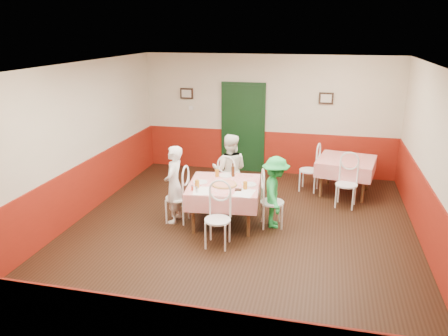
% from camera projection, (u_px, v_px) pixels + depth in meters
% --- Properties ---
extents(floor, '(7.00, 7.00, 0.00)m').
position_uv_depth(floor, '(239.00, 233.00, 7.49)').
color(floor, black).
rests_on(floor, ground).
extents(ceiling, '(7.00, 7.00, 0.00)m').
position_uv_depth(ceiling, '(241.00, 67.00, 6.63)').
color(ceiling, white).
rests_on(ceiling, back_wall).
extents(back_wall, '(6.00, 0.10, 2.80)m').
position_uv_depth(back_wall, '(269.00, 115.00, 10.31)').
color(back_wall, beige).
rests_on(back_wall, ground).
extents(front_wall, '(6.00, 0.10, 2.80)m').
position_uv_depth(front_wall, '(162.00, 264.00, 3.82)').
color(front_wall, beige).
rests_on(front_wall, ground).
extents(left_wall, '(0.10, 7.00, 2.80)m').
position_uv_depth(left_wall, '(73.00, 144.00, 7.72)').
color(left_wall, beige).
rests_on(left_wall, ground).
extents(right_wall, '(0.10, 7.00, 2.80)m').
position_uv_depth(right_wall, '(440.00, 168.00, 6.41)').
color(right_wall, beige).
rests_on(right_wall, ground).
extents(wainscot_back, '(6.00, 0.03, 1.00)m').
position_uv_depth(wainscot_back, '(267.00, 152.00, 10.57)').
color(wainscot_back, maroon).
rests_on(wainscot_back, ground).
extents(wainscot_left, '(0.03, 7.00, 1.00)m').
position_uv_depth(wainscot_left, '(79.00, 192.00, 7.99)').
color(wainscot_left, maroon).
rests_on(wainscot_left, ground).
extents(wainscot_right, '(0.03, 7.00, 1.00)m').
position_uv_depth(wainscot_right, '(430.00, 224.00, 6.69)').
color(wainscot_right, maroon).
rests_on(wainscot_right, ground).
extents(door, '(0.96, 0.06, 2.10)m').
position_uv_depth(door, '(243.00, 129.00, 10.50)').
color(door, black).
rests_on(door, ground).
extents(picture_left, '(0.32, 0.03, 0.26)m').
position_uv_depth(picture_left, '(187.00, 93.00, 10.56)').
color(picture_left, black).
rests_on(picture_left, back_wall).
extents(picture_right, '(0.32, 0.03, 0.26)m').
position_uv_depth(picture_right, '(326.00, 98.00, 9.84)').
color(picture_right, black).
rests_on(picture_right, back_wall).
extents(thermostat, '(0.10, 0.03, 0.10)m').
position_uv_depth(thermostat, '(191.00, 108.00, 10.64)').
color(thermostat, white).
rests_on(thermostat, back_wall).
extents(main_table, '(1.35, 1.35, 0.77)m').
position_uv_depth(main_table, '(224.00, 204.00, 7.77)').
color(main_table, red).
rests_on(main_table, ground).
extents(second_table, '(1.30, 1.30, 0.77)m').
position_uv_depth(second_table, '(345.00, 176.00, 9.22)').
color(second_table, red).
rests_on(second_table, ground).
extents(chair_left, '(0.42, 0.42, 0.90)m').
position_uv_depth(chair_left, '(177.00, 198.00, 7.85)').
color(chair_left, white).
rests_on(chair_left, ground).
extents(chair_right, '(0.51, 0.51, 0.90)m').
position_uv_depth(chair_right, '(272.00, 202.00, 7.65)').
color(chair_right, white).
rests_on(chair_right, ground).
extents(chair_far, '(0.48, 0.48, 0.90)m').
position_uv_depth(chair_far, '(229.00, 184.00, 8.55)').
color(chair_far, white).
rests_on(chair_far, ground).
extents(chair_near, '(0.42, 0.42, 0.90)m').
position_uv_depth(chair_near, '(218.00, 220.00, 6.94)').
color(chair_near, white).
rests_on(chair_near, ground).
extents(chair_second_a, '(0.49, 0.49, 0.90)m').
position_uv_depth(chair_second_a, '(309.00, 170.00, 9.36)').
color(chair_second_a, white).
rests_on(chair_second_a, ground).
extents(chair_second_b, '(0.49, 0.49, 0.90)m').
position_uv_depth(chair_second_b, '(346.00, 185.00, 8.50)').
color(chair_second_b, white).
rests_on(chair_second_b, ground).
extents(pizza, '(0.47, 0.47, 0.03)m').
position_uv_depth(pizza, '(224.00, 184.00, 7.57)').
color(pizza, '#B74723').
rests_on(pizza, main_table).
extents(plate_left, '(0.28, 0.28, 0.01)m').
position_uv_depth(plate_left, '(200.00, 182.00, 7.71)').
color(plate_left, white).
rests_on(plate_left, main_table).
extents(plate_right, '(0.28, 0.28, 0.01)m').
position_uv_depth(plate_right, '(249.00, 184.00, 7.60)').
color(plate_right, white).
rests_on(plate_right, main_table).
extents(plate_far, '(0.28, 0.28, 0.01)m').
position_uv_depth(plate_far, '(226.00, 176.00, 8.05)').
color(plate_far, white).
rests_on(plate_far, main_table).
extents(glass_a, '(0.08, 0.08, 0.14)m').
position_uv_depth(glass_a, '(197.00, 184.00, 7.43)').
color(glass_a, '#BF7219').
rests_on(glass_a, main_table).
extents(glass_b, '(0.08, 0.08, 0.13)m').
position_uv_depth(glass_b, '(245.00, 185.00, 7.38)').
color(glass_b, '#BF7219').
rests_on(glass_b, main_table).
extents(glass_c, '(0.08, 0.08, 0.13)m').
position_uv_depth(glass_c, '(217.00, 173.00, 8.01)').
color(glass_c, '#BF7219').
rests_on(glass_c, main_table).
extents(beer_bottle, '(0.07, 0.07, 0.23)m').
position_uv_depth(beer_bottle, '(233.00, 171.00, 8.00)').
color(beer_bottle, '#381C0A').
rests_on(beer_bottle, main_table).
extents(shaker_a, '(0.04, 0.04, 0.09)m').
position_uv_depth(shaker_a, '(196.00, 188.00, 7.30)').
color(shaker_a, silver).
rests_on(shaker_a, main_table).
extents(shaker_b, '(0.04, 0.04, 0.09)m').
position_uv_depth(shaker_b, '(197.00, 190.00, 7.23)').
color(shaker_b, silver).
rests_on(shaker_b, main_table).
extents(shaker_c, '(0.04, 0.04, 0.09)m').
position_uv_depth(shaker_c, '(192.00, 188.00, 7.33)').
color(shaker_c, '#B23319').
rests_on(shaker_c, main_table).
extents(menu_left, '(0.39, 0.46, 0.00)m').
position_uv_depth(menu_left, '(202.00, 191.00, 7.32)').
color(menu_left, white).
rests_on(menu_left, main_table).
extents(menu_right, '(0.34, 0.43, 0.00)m').
position_uv_depth(menu_right, '(244.00, 193.00, 7.22)').
color(menu_right, white).
rests_on(menu_right, main_table).
extents(wallet, '(0.12, 0.10, 0.02)m').
position_uv_depth(wallet, '(238.00, 190.00, 7.34)').
color(wallet, black).
rests_on(wallet, main_table).
extents(diner_left, '(0.35, 0.52, 1.41)m').
position_uv_depth(diner_left, '(174.00, 184.00, 7.77)').
color(diner_left, gray).
rests_on(diner_left, ground).
extents(diner_far, '(0.74, 0.60, 1.44)m').
position_uv_depth(diner_far, '(230.00, 170.00, 8.52)').
color(diner_far, gray).
rests_on(diner_far, ground).
extents(diner_right, '(0.61, 0.89, 1.28)m').
position_uv_depth(diner_right, '(275.00, 192.00, 7.59)').
color(diner_right, gray).
rests_on(diner_right, ground).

